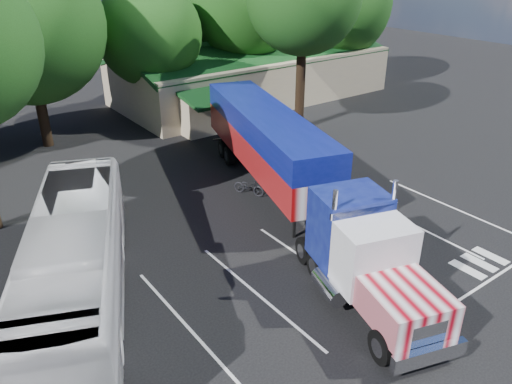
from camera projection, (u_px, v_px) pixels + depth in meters
ground at (238, 214)px, 25.97m from camera, size 120.00×120.00×0.00m
event_hall at (251, 74)px, 45.18m from camera, size 24.20×14.12×5.55m
tree_row_c at (25, 26)px, 31.45m from camera, size 10.00×10.00×13.05m
tree_row_d at (149, 34)px, 37.84m from camera, size 8.00×8.00×10.60m
tree_row_e at (242, 5)px, 42.34m from camera, size 9.60×9.60×12.90m
tree_row_f at (336, 3)px, 46.94m from camera, size 10.40×10.40×13.00m
semi_truck at (286, 162)px, 25.43m from camera, size 9.23×22.16×4.68m
woman at (310, 219)px, 23.79m from camera, size 0.50×0.67×1.66m
bicycle at (249, 186)px, 27.84m from camera, size 1.40×1.94×0.97m
tour_bus at (76, 262)px, 18.67m from camera, size 8.29×13.73×3.78m
silver_sedan at (236, 108)px, 40.81m from camera, size 4.48×2.23×1.41m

